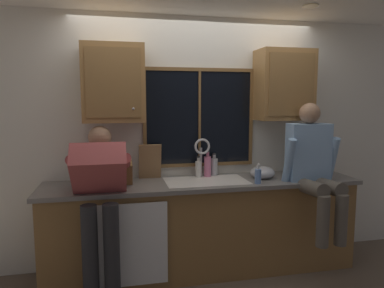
{
  "coord_description": "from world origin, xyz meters",
  "views": [
    {
      "loc": [
        -0.83,
        -3.57,
        1.7
      ],
      "look_at": [
        -0.11,
        -0.3,
        1.29
      ],
      "focal_mm": 32.96,
      "sensor_mm": 36.0,
      "label": 1
    }
  ],
  "objects_px": {
    "bottle_green_glass": "(214,166)",
    "bottle_tall_clear": "(198,169)",
    "cutting_board": "(150,162)",
    "person_sitting_on_counter": "(313,163)",
    "mixing_bowl": "(262,173)",
    "soap_dispenser": "(258,176)",
    "bottle_amber_small": "(207,166)",
    "knife_block": "(126,173)",
    "person_standing": "(100,193)"
  },
  "relations": [
    {
      "from": "cutting_board",
      "to": "bottle_tall_clear",
      "type": "bearing_deg",
      "value": -3.96
    },
    {
      "from": "knife_block",
      "to": "mixing_bowl",
      "type": "distance_m",
      "value": 1.36
    },
    {
      "from": "knife_block",
      "to": "bottle_tall_clear",
      "type": "distance_m",
      "value": 0.76
    },
    {
      "from": "mixing_bowl",
      "to": "bottle_green_glass",
      "type": "bearing_deg",
      "value": 152.32
    },
    {
      "from": "person_standing",
      "to": "mixing_bowl",
      "type": "height_order",
      "value": "person_standing"
    },
    {
      "from": "bottle_tall_clear",
      "to": "bottle_amber_small",
      "type": "bearing_deg",
      "value": 5.47
    },
    {
      "from": "mixing_bowl",
      "to": "soap_dispenser",
      "type": "xyz_separation_m",
      "value": [
        -0.14,
        -0.22,
        0.02
      ]
    },
    {
      "from": "bottle_green_glass",
      "to": "bottle_amber_small",
      "type": "relative_size",
      "value": 0.86
    },
    {
      "from": "cutting_board",
      "to": "soap_dispenser",
      "type": "height_order",
      "value": "cutting_board"
    },
    {
      "from": "cutting_board",
      "to": "bottle_green_glass",
      "type": "relative_size",
      "value": 1.53
    },
    {
      "from": "bottle_tall_clear",
      "to": "knife_block",
      "type": "bearing_deg",
      "value": -167.39
    },
    {
      "from": "person_standing",
      "to": "person_sitting_on_counter",
      "type": "distance_m",
      "value": 2.0
    },
    {
      "from": "person_standing",
      "to": "person_sitting_on_counter",
      "type": "bearing_deg",
      "value": 0.16
    },
    {
      "from": "person_sitting_on_counter",
      "to": "bottle_amber_small",
      "type": "distance_m",
      "value": 1.04
    },
    {
      "from": "person_sitting_on_counter",
      "to": "mixing_bowl",
      "type": "relative_size",
      "value": 5.03
    },
    {
      "from": "cutting_board",
      "to": "mixing_bowl",
      "type": "height_order",
      "value": "cutting_board"
    },
    {
      "from": "cutting_board",
      "to": "person_standing",
      "type": "bearing_deg",
      "value": -133.9
    },
    {
      "from": "knife_block",
      "to": "cutting_board",
      "type": "distance_m",
      "value": 0.32
    },
    {
      "from": "cutting_board",
      "to": "mixing_bowl",
      "type": "bearing_deg",
      "value": -10.79
    },
    {
      "from": "bottle_green_glass",
      "to": "bottle_tall_clear",
      "type": "xyz_separation_m",
      "value": [
        -0.18,
        -0.05,
        -0.01
      ]
    },
    {
      "from": "mixing_bowl",
      "to": "bottle_tall_clear",
      "type": "relative_size",
      "value": 1.15
    },
    {
      "from": "mixing_bowl",
      "to": "bottle_amber_small",
      "type": "relative_size",
      "value": 0.92
    },
    {
      "from": "person_sitting_on_counter",
      "to": "knife_block",
      "type": "height_order",
      "value": "person_sitting_on_counter"
    },
    {
      "from": "person_sitting_on_counter",
      "to": "bottle_amber_small",
      "type": "bearing_deg",
      "value": 153.71
    },
    {
      "from": "person_sitting_on_counter",
      "to": "bottle_amber_small",
      "type": "relative_size",
      "value": 4.62
    },
    {
      "from": "knife_block",
      "to": "bottle_green_glass",
      "type": "distance_m",
      "value": 0.95
    },
    {
      "from": "person_standing",
      "to": "knife_block",
      "type": "xyz_separation_m",
      "value": [
        0.22,
        0.29,
        0.1
      ]
    },
    {
      "from": "soap_dispenser",
      "to": "bottle_amber_small",
      "type": "bearing_deg",
      "value": 133.68
    },
    {
      "from": "mixing_bowl",
      "to": "soap_dispenser",
      "type": "bearing_deg",
      "value": -122.69
    },
    {
      "from": "person_sitting_on_counter",
      "to": "bottle_green_glass",
      "type": "bearing_deg",
      "value": 149.24
    },
    {
      "from": "person_standing",
      "to": "bottle_tall_clear",
      "type": "height_order",
      "value": "person_standing"
    },
    {
      "from": "person_sitting_on_counter",
      "to": "bottle_amber_small",
      "type": "xyz_separation_m",
      "value": [
        -0.93,
        0.46,
        -0.07
      ]
    },
    {
      "from": "soap_dispenser",
      "to": "bottle_tall_clear",
      "type": "bearing_deg",
      "value": 140.82
    },
    {
      "from": "person_sitting_on_counter",
      "to": "bottle_green_glass",
      "type": "distance_m",
      "value": 0.99
    },
    {
      "from": "person_sitting_on_counter",
      "to": "mixing_bowl",
      "type": "bearing_deg",
      "value": 146.06
    },
    {
      "from": "soap_dispenser",
      "to": "bottle_tall_clear",
      "type": "distance_m",
      "value": 0.63
    },
    {
      "from": "soap_dispenser",
      "to": "bottle_tall_clear",
      "type": "height_order",
      "value": "bottle_tall_clear"
    },
    {
      "from": "cutting_board",
      "to": "soap_dispenser",
      "type": "relative_size",
      "value": 1.84
    },
    {
      "from": "person_sitting_on_counter",
      "to": "knife_block",
      "type": "distance_m",
      "value": 1.79
    },
    {
      "from": "person_standing",
      "to": "bottle_amber_small",
      "type": "height_order",
      "value": "person_standing"
    },
    {
      "from": "knife_block",
      "to": "bottle_tall_clear",
      "type": "height_order",
      "value": "knife_block"
    },
    {
      "from": "knife_block",
      "to": "bottle_green_glass",
      "type": "relative_size",
      "value": 1.37
    },
    {
      "from": "knife_block",
      "to": "soap_dispenser",
      "type": "height_order",
      "value": "knife_block"
    },
    {
      "from": "mixing_bowl",
      "to": "bottle_green_glass",
      "type": "relative_size",
      "value": 1.07
    },
    {
      "from": "mixing_bowl",
      "to": "bottle_tall_clear",
      "type": "distance_m",
      "value": 0.65
    },
    {
      "from": "soap_dispenser",
      "to": "person_standing",
      "type": "bearing_deg",
      "value": -177.66
    },
    {
      "from": "knife_block",
      "to": "bottle_amber_small",
      "type": "height_order",
      "value": "knife_block"
    },
    {
      "from": "bottle_amber_small",
      "to": "person_sitting_on_counter",
      "type": "bearing_deg",
      "value": -26.29
    },
    {
      "from": "person_standing",
      "to": "bottle_green_glass",
      "type": "relative_size",
      "value": 6.29
    },
    {
      "from": "cutting_board",
      "to": "bottle_green_glass",
      "type": "height_order",
      "value": "cutting_board"
    }
  ]
}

